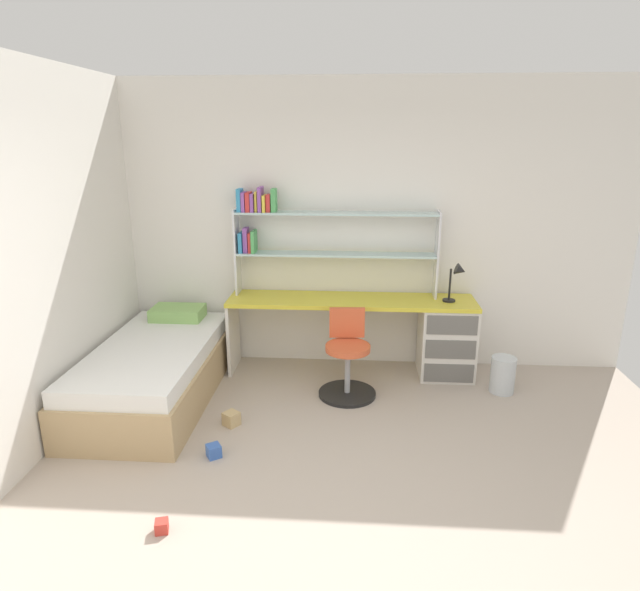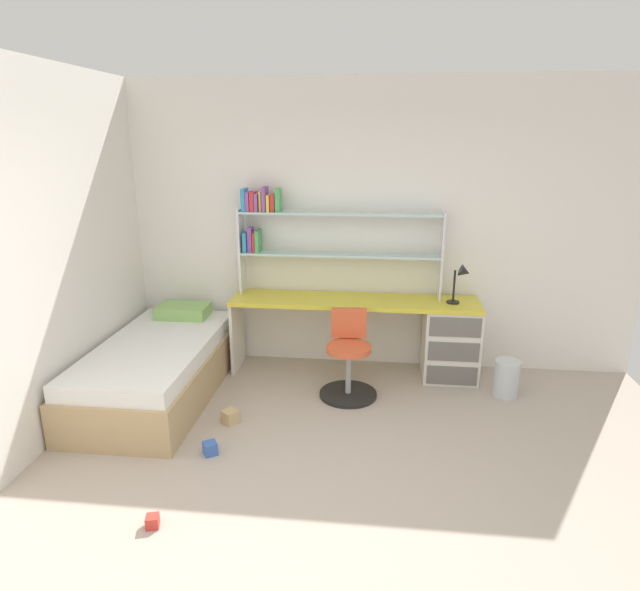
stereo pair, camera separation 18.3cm
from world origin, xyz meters
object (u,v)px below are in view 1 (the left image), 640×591
at_px(bookshelf_hutch, 306,230).
at_px(waste_bin, 503,375).
at_px(toy_block_natural_0, 231,419).
at_px(toy_block_red_1, 162,526).
at_px(desk_lamp, 458,276).
at_px(toy_block_blue_2, 214,451).
at_px(swivel_chair, 347,363).
at_px(bed_platform, 155,371).
at_px(desk, 418,332).

relative_size(bookshelf_hutch, waste_bin, 5.78).
relative_size(toy_block_natural_0, toy_block_red_1, 1.47).
relative_size(desk_lamp, toy_block_blue_2, 4.03).
distance_m(swivel_chair, bed_platform, 1.71).
bearing_deg(desk, desk_lamp, -8.70).
bearing_deg(waste_bin, desk, 154.60).
relative_size(bookshelf_hutch, toy_block_natural_0, 17.42).
relative_size(waste_bin, toy_block_red_1, 4.44).
xyz_separation_m(bookshelf_hutch, toy_block_natural_0, (-0.50, -1.25, -1.34)).
distance_m(desk, bookshelf_hutch, 1.47).
bearing_deg(desk, toy_block_red_1, -126.52).
xyz_separation_m(desk, desk_lamp, (0.33, -0.05, 0.58)).
xyz_separation_m(desk_lamp, swivel_chair, (-1.01, -0.44, -0.71)).
bearing_deg(toy_block_natural_0, bed_platform, 151.34).
relative_size(bookshelf_hutch, desk_lamp, 5.09).
distance_m(desk_lamp, swivel_chair, 1.30).
bearing_deg(toy_block_natural_0, desk_lamp, 28.72).
xyz_separation_m(bed_platform, toy_block_natural_0, (0.77, -0.42, -0.20)).
bearing_deg(waste_bin, swivel_chair, -174.59).
xyz_separation_m(toy_block_red_1, toy_block_blue_2, (0.11, 0.79, 0.01)).
xyz_separation_m(desk_lamp, toy_block_natural_0, (-1.93, -1.06, -0.96)).
height_order(bed_platform, toy_block_red_1, bed_platform).
xyz_separation_m(bookshelf_hutch, bed_platform, (-1.27, -0.83, -1.13)).
relative_size(desk, waste_bin, 7.03).
bearing_deg(toy_block_natural_0, toy_block_red_1, -96.23).
bearing_deg(toy_block_natural_0, swivel_chair, 33.88).
xyz_separation_m(bookshelf_hutch, toy_block_red_1, (-0.63, -2.49, -1.35)).
bearing_deg(bookshelf_hutch, waste_bin, -14.88).
xyz_separation_m(desk_lamp, waste_bin, (0.41, -0.30, -0.84)).
bearing_deg(bed_platform, toy_block_blue_2, -49.57).
bearing_deg(toy_block_blue_2, toy_block_natural_0, 86.62).
xyz_separation_m(bookshelf_hutch, swivel_chair, (0.43, -0.63, -1.09)).
height_order(desk_lamp, toy_block_blue_2, desk_lamp).
bearing_deg(desk, bed_platform, -163.87).
bearing_deg(bookshelf_hutch, swivel_chair, -55.52).
distance_m(bookshelf_hutch, bed_platform, 1.89).
distance_m(swivel_chair, toy_block_natural_0, 1.14).
height_order(waste_bin, toy_block_blue_2, waste_bin).
xyz_separation_m(desk, bookshelf_hutch, (-1.11, 0.14, 0.96)).
bearing_deg(waste_bin, toy_block_red_1, -141.18).
distance_m(swivel_chair, waste_bin, 1.43).
xyz_separation_m(bookshelf_hutch, desk_lamp, (1.43, -0.19, -0.38)).
bearing_deg(waste_bin, toy_block_blue_2, -152.97).
distance_m(desk_lamp, toy_block_blue_2, 2.66).
distance_m(bed_platform, toy_block_red_1, 1.79).
bearing_deg(toy_block_natural_0, desk, 34.67).
relative_size(bed_platform, toy_block_red_1, 25.28).
relative_size(desk_lamp, bed_platform, 0.20).
bearing_deg(bed_platform, toy_block_red_1, -69.02).
distance_m(waste_bin, toy_block_natural_0, 2.47).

